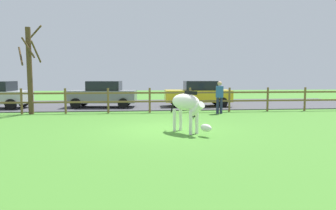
{
  "coord_description": "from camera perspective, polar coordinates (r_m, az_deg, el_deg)",
  "views": [
    {
      "loc": [
        -0.98,
        -10.58,
        1.89
      ],
      "look_at": [
        0.24,
        1.32,
        0.74
      ],
      "focal_mm": 32.1,
      "sensor_mm": 36.0,
      "label": 1
    }
  ],
  "objects": [
    {
      "name": "zebra",
      "position": [
        10.01,
        3.68,
        -0.06
      ],
      "size": [
        1.28,
        1.68,
        1.41
      ],
      "color": "white",
      "rests_on": "ground_plane"
    },
    {
      "name": "ground_plane",
      "position": [
        10.8,
        -0.57,
        -4.61
      ],
      "size": [
        60.0,
        60.0,
        0.0
      ],
      "primitive_type": "plane",
      "color": "#47842D"
    },
    {
      "name": "bare_tree",
      "position": [
        16.44,
        -24.79,
        6.32
      ],
      "size": [
        1.2,
        1.2,
        4.42
      ],
      "color": "#513A23",
      "rests_on": "ground_plane"
    },
    {
      "name": "parking_asphalt",
      "position": [
        20.0,
        -3.04,
        0.11
      ],
      "size": [
        28.0,
        7.4,
        0.05
      ],
      "primitive_type": "cube",
      "color": "#47474C",
      "rests_on": "ground_plane"
    },
    {
      "name": "parked_car_yellow",
      "position": [
        18.56,
        5.76,
        2.21
      ],
      "size": [
        4.05,
        1.98,
        1.56
      ],
      "color": "yellow",
      "rests_on": "parking_asphalt"
    },
    {
      "name": "paddock_fence",
      "position": [
        15.64,
        -3.5,
        1.24
      ],
      "size": [
        21.44,
        0.11,
        1.29
      ],
      "color": "brown",
      "rests_on": "ground_plane"
    },
    {
      "name": "crow_on_grass",
      "position": [
        13.39,
        4.91,
        -2.12
      ],
      "size": [
        0.22,
        0.1,
        0.2
      ],
      "color": "black",
      "rests_on": "ground_plane"
    },
    {
      "name": "parked_car_grey",
      "position": [
        18.32,
        -12.27,
        2.07
      ],
      "size": [
        4.13,
        2.16,
        1.56
      ],
      "color": "slate",
      "rests_on": "parking_asphalt"
    },
    {
      "name": "visitor_near_fence",
      "position": [
        15.4,
        9.75,
        1.73
      ],
      "size": [
        0.39,
        0.27,
        1.64
      ],
      "color": "#232847",
      "rests_on": "ground_plane"
    }
  ]
}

